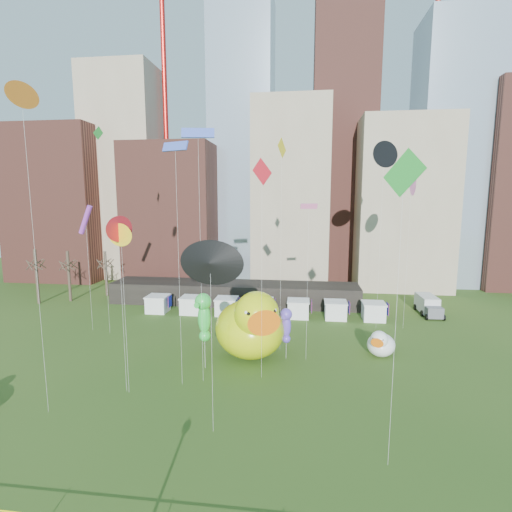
# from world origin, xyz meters

# --- Properties ---
(skyline) EXTENTS (101.00, 23.00, 68.00)m
(skyline) POSITION_xyz_m (2.25, 61.06, 21.44)
(skyline) COLOR brown
(skyline) RESTS_ON ground
(crane_left) EXTENTS (23.00, 1.00, 76.00)m
(crane_left) POSITION_xyz_m (-21.11, 64.00, 46.90)
(crane_left) COLOR red
(crane_left) RESTS_ON ground
(crane_right) EXTENTS (23.00, 1.00, 76.00)m
(crane_right) POSITION_xyz_m (30.89, 64.00, 46.90)
(crane_right) COLOR red
(crane_right) RESTS_ON ground
(pavilion) EXTENTS (38.00, 6.00, 3.20)m
(pavilion) POSITION_xyz_m (-4.00, 42.00, 1.60)
(pavilion) COLOR black
(pavilion) RESTS_ON ground
(vendor_tents) EXTENTS (33.24, 2.80, 2.40)m
(vendor_tents) POSITION_xyz_m (1.02, 36.00, 1.11)
(vendor_tents) COLOR white
(vendor_tents) RESTS_ON ground
(bare_trees) EXTENTS (8.44, 6.44, 8.50)m
(bare_trees) POSITION_xyz_m (-30.17, 40.54, 4.01)
(bare_trees) COLOR #382B21
(bare_trees) RESTS_ON ground
(big_duck) EXTENTS (9.67, 10.59, 7.39)m
(big_duck) POSITION_xyz_m (1.45, 21.73, 3.39)
(big_duck) COLOR #CFDF0B
(big_duck) RESTS_ON ground
(small_duck) EXTENTS (3.84, 4.23, 2.95)m
(small_duck) POSITION_xyz_m (14.60, 23.69, 1.36)
(small_duck) COLOR white
(small_duck) RESTS_ON ground
(seahorse_green) EXTENTS (1.91, 2.20, 7.39)m
(seahorse_green) POSITION_xyz_m (-2.60, 18.68, 5.46)
(seahorse_green) COLOR silver
(seahorse_green) RESTS_ON ground
(seahorse_purple) EXTENTS (1.44, 1.67, 5.29)m
(seahorse_purple) POSITION_xyz_m (5.00, 21.88, 3.80)
(seahorse_purple) COLOR silver
(seahorse_purple) RESTS_ON ground
(box_truck) EXTENTS (2.59, 6.01, 2.52)m
(box_truck) POSITION_xyz_m (24.09, 39.73, 1.30)
(box_truck) COLOR silver
(box_truck) RESTS_ON ground
(kite_0) EXTENTS (1.81, 1.46, 19.48)m
(kite_0) POSITION_xyz_m (2.98, 17.48, 17.81)
(kite_0) COLOR silver
(kite_0) RESTS_ON ground
(kite_1) EXTENTS (1.53, 2.78, 19.32)m
(kite_1) POSITION_xyz_m (19.11, 32.89, 17.86)
(kite_1) COLOR silver
(kite_1) RESTS_ON ground
(kite_2) EXTENTS (2.55, 2.35, 22.77)m
(kite_2) POSITION_xyz_m (15.77, 32.63, 21.22)
(kite_2) COLOR silver
(kite_2) RESTS_ON ground
(kite_3) EXTENTS (0.39, 1.50, 24.16)m
(kite_3) POSITION_xyz_m (-16.59, 26.97, 21.67)
(kite_3) COLOR silver
(kite_3) RESTS_ON ground
(kite_4) EXTENTS (0.75, 1.86, 22.09)m
(kite_4) POSITION_xyz_m (4.24, 24.27, 20.20)
(kite_4) COLOR silver
(kite_4) RESTS_ON ground
(kite_5) EXTENTS (2.40, 1.26, 20.60)m
(kite_5) POSITION_xyz_m (-3.78, 15.37, 20.00)
(kite_5) COLOR silver
(kite_5) RESTS_ON ground
(kite_6) EXTENTS (0.61, 1.76, 23.90)m
(kite_6) POSITION_xyz_m (-12.57, 9.87, 22.92)
(kite_6) COLOR silver
(kite_6) RESTS_ON ground
(kite_7) EXTENTS (2.12, 0.95, 15.36)m
(kite_7) POSITION_xyz_m (-19.18, 27.61, 13.60)
(kite_7) COLOR silver
(kite_7) RESTS_ON ground
(kite_8) EXTENTS (0.73, 2.07, 14.76)m
(kite_8) POSITION_xyz_m (-8.02, 13.54, 13.70)
(kite_8) COLOR silver
(kite_8) RESTS_ON ground
(kite_9) EXTENTS (1.65, 0.63, 15.63)m
(kite_9) POSITION_xyz_m (7.00, 21.94, 15.08)
(kite_9) COLOR silver
(kite_9) RESTS_ON ground
(kite_10) EXTENTS (3.03, 0.84, 13.43)m
(kite_10) POSITION_xyz_m (0.52, 8.95, 11.92)
(kite_10) COLOR silver
(kite_10) RESTS_ON ground
(kite_11) EXTENTS (1.83, 1.93, 18.79)m
(kite_11) POSITION_xyz_m (11.92, 6.91, 17.10)
(kite_11) COLOR silver
(kite_11) RESTS_ON ground
(kite_12) EXTENTS (1.77, 0.93, 14.18)m
(kite_12) POSITION_xyz_m (-7.78, 13.44, 13.23)
(kite_12) COLOR silver
(kite_12) RESTS_ON ground
(kite_13) EXTENTS (2.69, 0.86, 21.78)m
(kite_13) POSITION_xyz_m (-2.12, 16.22, 21.15)
(kite_13) COLOR silver
(kite_13) RESTS_ON ground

